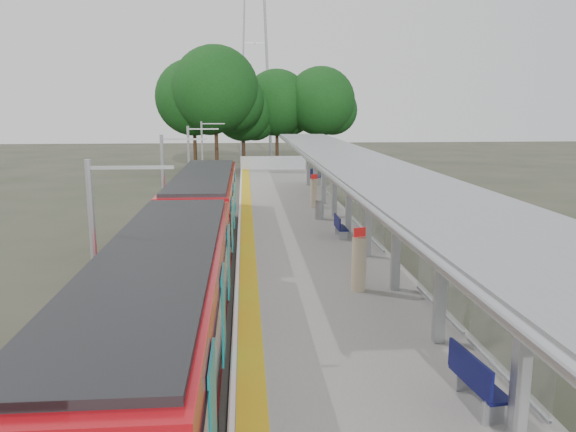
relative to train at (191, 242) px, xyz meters
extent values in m
cube|color=#59544C|center=(0.00, 7.57, -1.93)|extent=(3.00, 70.00, 0.24)
cube|color=gray|center=(4.50, 7.57, -1.55)|extent=(6.00, 50.00, 1.00)
cube|color=gold|center=(1.95, 7.57, -1.04)|extent=(0.60, 50.00, 0.02)
cube|color=#9EA0A5|center=(4.50, 32.52, -0.45)|extent=(6.00, 0.10, 1.20)
cube|color=black|center=(0.00, -7.02, -1.40)|extent=(2.50, 13.50, 0.70)
cube|color=#AE0C14|center=(0.00, -7.02, 0.20)|extent=(2.65, 13.50, 2.50)
cube|color=black|center=(0.00, -7.02, 0.25)|extent=(2.72, 12.96, 1.20)
cube|color=black|center=(0.00, -7.02, 1.50)|extent=(2.40, 12.82, 0.15)
cube|color=#0B7277|center=(1.36, -7.02, 0.05)|extent=(0.04, 1.30, 2.00)
cube|color=black|center=(0.00, 7.08, -1.40)|extent=(2.50, 13.50, 0.70)
cube|color=#AE0C14|center=(0.00, 7.08, 0.20)|extent=(2.65, 13.50, 2.50)
cube|color=black|center=(0.00, 7.08, 0.25)|extent=(2.72, 12.96, 1.20)
cube|color=black|center=(0.00, 7.08, 1.50)|extent=(2.40, 12.83, 0.15)
cube|color=#0B7277|center=(1.36, 7.08, 0.05)|extent=(0.04, 1.30, 2.00)
cylinder|color=black|center=(0.00, 2.36, -1.70)|extent=(2.20, 0.70, 0.70)
cube|color=black|center=(0.00, 0.03, -0.05)|extent=(2.30, 0.80, 2.40)
cube|color=#9EA0A5|center=(6.50, -10.43, 0.70)|extent=(0.25, 0.25, 3.50)
cube|color=#9EA0A5|center=(6.50, -6.43, 0.70)|extent=(0.25, 0.25, 3.50)
cube|color=#9EA0A5|center=(6.50, -2.43, 0.70)|extent=(0.25, 0.25, 3.50)
cube|color=#9EA0A5|center=(6.50, 1.57, 0.70)|extent=(0.25, 0.25, 3.50)
cube|color=#9EA0A5|center=(6.50, 5.57, 0.70)|extent=(0.25, 0.25, 3.50)
cube|color=#9EA0A5|center=(6.50, 9.57, 0.70)|extent=(0.25, 0.25, 3.50)
cube|color=#9EA0A5|center=(6.50, 13.57, 0.70)|extent=(0.25, 0.25, 3.50)
cube|color=#9EA0A5|center=(6.50, 17.57, 0.70)|extent=(0.25, 0.25, 3.50)
cube|color=#9EA0A5|center=(6.50, 21.57, 0.70)|extent=(0.25, 0.25, 3.50)
cube|color=gray|center=(6.10, 3.57, 2.53)|extent=(3.20, 38.00, 0.16)
cylinder|color=#9EA0A5|center=(4.55, 3.57, 2.45)|extent=(0.24, 38.00, 0.24)
cube|color=silver|center=(7.20, -8.43, 0.15)|extent=(0.05, 3.70, 2.20)
cube|color=silver|center=(7.20, -4.43, 0.15)|extent=(0.05, 3.70, 2.20)
cube|color=silver|center=(7.20, 3.57, 0.15)|extent=(0.05, 3.70, 2.20)
cube|color=silver|center=(7.20, 7.57, 0.15)|extent=(0.05, 3.70, 2.20)
cube|color=silver|center=(7.20, 15.57, 0.15)|extent=(0.05, 3.70, 2.20)
cube|color=silver|center=(7.20, 19.57, 0.15)|extent=(0.05, 3.70, 2.20)
cylinder|color=#382316|center=(-3.16, 39.30, 0.47)|extent=(0.36, 0.36, 5.05)
sphere|color=#144615|center=(-3.16, 39.30, 5.52)|extent=(7.67, 7.67, 7.67)
cylinder|color=#382316|center=(-0.88, 37.20, 0.72)|extent=(0.36, 0.36, 5.55)
sphere|color=#144615|center=(-0.88, 37.20, 6.27)|extent=(8.44, 8.44, 8.44)
cylinder|color=#382316|center=(1.79, 41.15, 0.01)|extent=(0.36, 0.36, 4.13)
sphere|color=#144615|center=(1.79, 41.15, 4.14)|extent=(6.28, 6.28, 6.28)
cylinder|color=#382316|center=(5.45, 42.88, 0.31)|extent=(0.36, 0.36, 4.72)
sphere|color=#144615|center=(5.45, 42.88, 5.03)|extent=(7.18, 7.18, 7.18)
cylinder|color=#382316|center=(10.12, 42.03, 0.36)|extent=(0.36, 0.36, 4.83)
sphere|color=#144615|center=(10.12, 42.03, 5.20)|extent=(7.35, 7.35, 7.35)
cylinder|color=#9EA0A5|center=(-1.80, -5.43, 0.65)|extent=(0.16, 0.16, 5.40)
cube|color=#9EA0A5|center=(-0.80, -5.43, 3.15)|extent=(2.00, 0.08, 0.08)
cylinder|color=#9EA0A5|center=(-1.80, 6.57, 0.65)|extent=(0.16, 0.16, 5.40)
cube|color=#9EA0A5|center=(-0.80, 6.57, 3.15)|extent=(2.00, 0.08, 0.08)
cylinder|color=#9EA0A5|center=(-1.80, 18.57, 0.65)|extent=(0.16, 0.16, 5.40)
cube|color=#9EA0A5|center=(-0.80, 18.57, 3.15)|extent=(2.00, 0.08, 0.08)
cylinder|color=#9EA0A5|center=(-1.80, 30.57, 0.65)|extent=(0.16, 0.16, 5.40)
cube|color=#9EA0A5|center=(-0.80, 30.57, 3.15)|extent=(2.00, 0.08, 0.08)
cube|color=#0F124F|center=(6.25, -9.42, -0.58)|extent=(0.65, 1.61, 0.06)
cube|color=#0F124F|center=(6.04, -9.42, -0.27)|extent=(0.25, 1.56, 0.58)
cube|color=#9EA0A5|center=(6.25, -10.05, -0.82)|extent=(0.42, 0.11, 0.46)
cube|color=#9EA0A5|center=(6.25, -8.79, -0.82)|extent=(0.42, 0.11, 0.46)
cube|color=#0F124F|center=(6.06, 4.85, -0.64)|extent=(0.44, 1.38, 0.05)
cube|color=#0F124F|center=(5.88, 4.85, -0.37)|extent=(0.08, 1.37, 0.50)
cube|color=#9EA0A5|center=(6.06, 4.31, -0.85)|extent=(0.37, 0.06, 0.40)
cube|color=#9EA0A5|center=(6.06, 5.40, -0.85)|extent=(0.37, 0.06, 0.40)
cube|color=#0F124F|center=(7.20, 22.29, -0.54)|extent=(1.16, 1.76, 0.07)
cube|color=#0F124F|center=(6.97, 22.29, -0.20)|extent=(0.76, 1.58, 0.62)
cube|color=#9EA0A5|center=(7.20, 21.61, -0.80)|extent=(0.44, 0.25, 0.50)
cube|color=#9EA0A5|center=(7.20, 22.97, -0.80)|extent=(0.44, 0.25, 0.50)
cylinder|color=beige|center=(5.35, -2.43, -0.21)|extent=(0.45, 0.45, 1.69)
cube|color=red|center=(5.35, -2.43, 0.80)|extent=(0.39, 0.20, 0.28)
cylinder|color=beige|center=(5.80, 12.44, -0.26)|extent=(0.42, 0.42, 1.59)
cube|color=red|center=(5.80, 12.44, 0.70)|extent=(0.37, 0.16, 0.26)
cylinder|color=#9EA0A5|center=(5.63, 8.91, -0.59)|extent=(0.54, 0.54, 0.93)
camera|label=1|loc=(1.88, -18.92, 4.55)|focal=35.00mm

